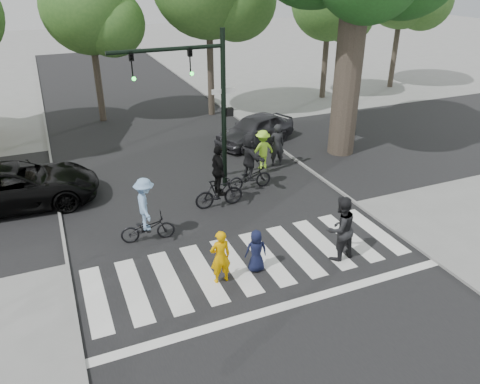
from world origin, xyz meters
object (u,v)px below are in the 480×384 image
at_px(pedestrian_child, 256,251).
at_px(cyclist_right, 250,165).
at_px(pedestrian_woman, 220,257).
at_px(cyclist_left, 146,215).
at_px(pedestrian_adult, 340,228).
at_px(traffic_signal, 201,91).
at_px(cyclist_mid, 219,182).
at_px(car_grey, 255,129).
at_px(car_suv, 16,186).

relative_size(pedestrian_child, cyclist_right, 0.57).
bearing_deg(pedestrian_woman, cyclist_left, -65.53).
distance_m(pedestrian_woman, pedestrian_adult, 3.67).
height_order(cyclist_left, cyclist_right, cyclist_right).
distance_m(traffic_signal, pedestrian_woman, 6.70).
height_order(cyclist_mid, car_grey, cyclist_mid).
distance_m(pedestrian_woman, car_grey, 11.10).
bearing_deg(pedestrian_woman, car_suv, -54.58).
bearing_deg(car_grey, pedestrian_adult, -30.67).
xyz_separation_m(traffic_signal, cyclist_right, (1.62, -0.65, -2.88)).
relative_size(cyclist_left, car_suv, 0.38).
xyz_separation_m(pedestrian_woman, car_grey, (5.46, 9.66, -0.08)).
xyz_separation_m(traffic_signal, pedestrian_woman, (-1.52, -5.75, -3.09)).
relative_size(cyclist_mid, cyclist_right, 1.02).
bearing_deg(car_grey, car_suv, -96.77).
xyz_separation_m(cyclist_mid, cyclist_right, (1.61, 0.91, 0.06)).
bearing_deg(car_suv, pedestrian_child, -135.24).
height_order(pedestrian_woman, pedestrian_adult, pedestrian_adult).
xyz_separation_m(traffic_signal, pedestrian_child, (-0.39, -5.64, -3.25)).
relative_size(cyclist_mid, car_grey, 0.55).
height_order(pedestrian_woman, car_suv, pedestrian_woman).
height_order(pedestrian_woman, car_grey, pedestrian_woman).
relative_size(cyclist_left, cyclist_right, 0.94).
xyz_separation_m(cyclist_left, cyclist_right, (4.50, 2.19, 0.09)).
xyz_separation_m(traffic_signal, car_suv, (-6.68, 1.34, -3.11)).
xyz_separation_m(pedestrian_woman, pedestrian_child, (1.12, 0.11, -0.16)).
height_order(pedestrian_adult, cyclist_right, cyclist_right).
xyz_separation_m(pedestrian_adult, cyclist_left, (-5.02, 3.18, -0.08)).
xyz_separation_m(pedestrian_woman, cyclist_mid, (1.53, 4.19, 0.15)).
bearing_deg(pedestrian_woman, pedestrian_adult, 175.05).
bearing_deg(pedestrian_adult, traffic_signal, -78.57).
bearing_deg(car_grey, cyclist_left, -65.69).
relative_size(pedestrian_adult, car_grey, 0.47).
bearing_deg(cyclist_mid, car_suv, 156.56).
distance_m(cyclist_mid, cyclist_right, 1.85).
height_order(traffic_signal, cyclist_left, traffic_signal).
xyz_separation_m(traffic_signal, cyclist_mid, (0.01, -1.57, -2.94)).
height_order(pedestrian_child, car_grey, car_grey).
bearing_deg(pedestrian_child, cyclist_right, -101.30).
bearing_deg(cyclist_mid, cyclist_right, 29.62).
height_order(traffic_signal, car_grey, traffic_signal).
height_order(pedestrian_woman, pedestrian_child, pedestrian_woman).
bearing_deg(traffic_signal, cyclist_mid, -89.49).
relative_size(traffic_signal, car_grey, 1.41).
xyz_separation_m(pedestrian_woman, cyclist_left, (-1.37, 2.91, 0.13)).
bearing_deg(car_suv, pedestrian_adult, -127.12).
bearing_deg(pedestrian_adult, cyclist_left, -40.51).
distance_m(pedestrian_child, pedestrian_adult, 2.59).
height_order(cyclist_right, car_grey, cyclist_right).
relative_size(traffic_signal, cyclist_left, 2.78).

